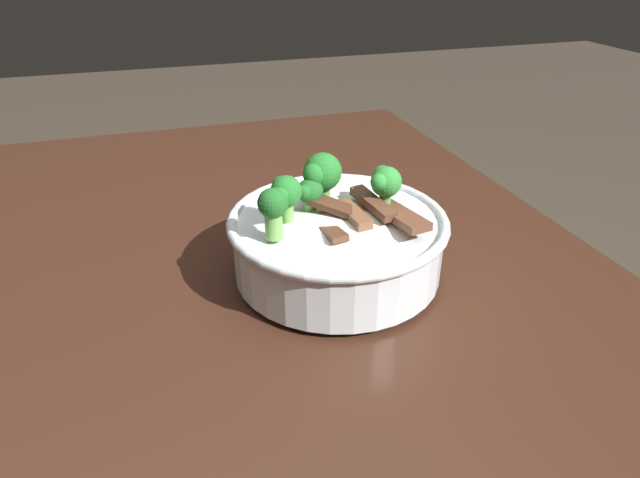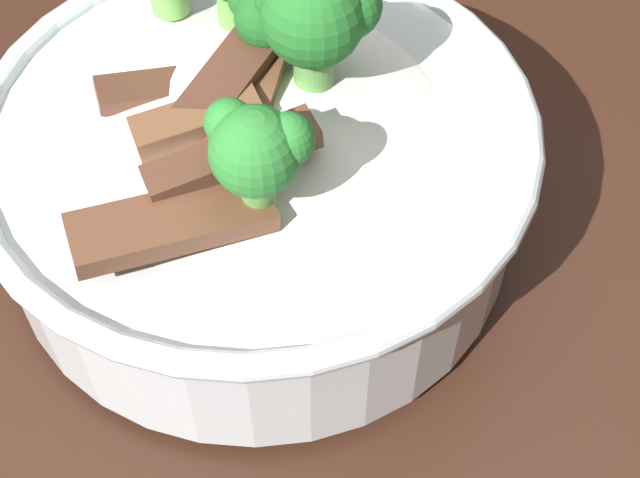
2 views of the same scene
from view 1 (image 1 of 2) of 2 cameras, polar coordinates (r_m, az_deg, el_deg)
dining_table at (r=0.70m, az=-5.43°, el=-13.47°), size 1.34×0.89×0.75m
rice_bowl at (r=0.64m, az=1.79°, el=0.28°), size 0.26×0.26×0.15m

